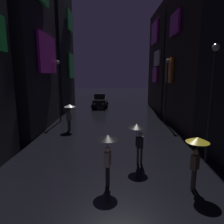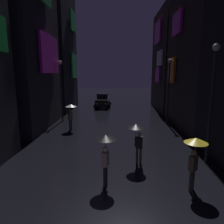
{
  "view_description": "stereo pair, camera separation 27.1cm",
  "coord_description": "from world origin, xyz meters",
  "px_view_note": "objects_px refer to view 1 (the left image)",
  "views": [
    {
      "loc": [
        0.02,
        -4.02,
        4.54
      ],
      "look_at": [
        0.0,
        8.56,
        2.14
      ],
      "focal_mm": 32.0,
      "sensor_mm": 36.0,
      "label": 1
    },
    {
      "loc": [
        0.3,
        -4.02,
        4.54
      ],
      "look_at": [
        0.0,
        8.56,
        2.14
      ],
      "focal_mm": 32.0,
      "sensor_mm": 36.0,
      "label": 2
    }
  ],
  "objects_px": {
    "car_distant": "(100,101)",
    "streetlamp_right_far": "(167,84)",
    "streetlamp_right_near": "(212,91)",
    "streetlamp_left_far": "(59,84)",
    "pedestrian_far_right_black": "(138,132)",
    "pedestrian_foreground_left_yellow": "(197,149)",
    "pedestrian_midstreet_centre_black": "(108,146)",
    "pedestrian_near_crossing_clear": "(70,110)"
  },
  "relations": [
    {
      "from": "pedestrian_midstreet_centre_black",
      "to": "car_distant",
      "type": "bearing_deg",
      "value": 94.3
    },
    {
      "from": "pedestrian_near_crossing_clear",
      "to": "car_distant",
      "type": "distance_m",
      "value": 11.65
    },
    {
      "from": "pedestrian_midstreet_centre_black",
      "to": "streetlamp_left_far",
      "type": "xyz_separation_m",
      "value": [
        -4.85,
        11.28,
        1.92
      ]
    },
    {
      "from": "pedestrian_foreground_left_yellow",
      "to": "streetlamp_right_far",
      "type": "xyz_separation_m",
      "value": [
        1.66,
        10.88,
        1.97
      ]
    },
    {
      "from": "streetlamp_right_far",
      "to": "pedestrian_midstreet_centre_black",
      "type": "bearing_deg",
      "value": -116.03
    },
    {
      "from": "streetlamp_right_near",
      "to": "streetlamp_right_far",
      "type": "height_order",
      "value": "streetlamp_right_near"
    },
    {
      "from": "streetlamp_left_far",
      "to": "pedestrian_far_right_black",
      "type": "bearing_deg",
      "value": -56.18
    },
    {
      "from": "pedestrian_foreground_left_yellow",
      "to": "car_distant",
      "type": "relative_size",
      "value": 0.51
    },
    {
      "from": "pedestrian_midstreet_centre_black",
      "to": "car_distant",
      "type": "height_order",
      "value": "pedestrian_midstreet_centre_black"
    },
    {
      "from": "pedestrian_near_crossing_clear",
      "to": "car_distant",
      "type": "height_order",
      "value": "pedestrian_near_crossing_clear"
    },
    {
      "from": "pedestrian_foreground_left_yellow",
      "to": "car_distant",
      "type": "distance_m",
      "value": 20.6
    },
    {
      "from": "pedestrian_foreground_left_yellow",
      "to": "pedestrian_far_right_black",
      "type": "bearing_deg",
      "value": 132.79
    },
    {
      "from": "pedestrian_far_right_black",
      "to": "pedestrian_foreground_left_yellow",
      "type": "distance_m",
      "value": 2.99
    },
    {
      "from": "pedestrian_far_right_black",
      "to": "car_distant",
      "type": "distance_m",
      "value": 18.04
    },
    {
      "from": "pedestrian_midstreet_centre_black",
      "to": "streetlamp_right_far",
      "type": "distance_m",
      "value": 11.9
    },
    {
      "from": "car_distant",
      "to": "streetlamp_right_far",
      "type": "bearing_deg",
      "value": -53.92
    },
    {
      "from": "pedestrian_midstreet_centre_black",
      "to": "pedestrian_foreground_left_yellow",
      "type": "height_order",
      "value": "same"
    },
    {
      "from": "pedestrian_midstreet_centre_black",
      "to": "streetlamp_right_far",
      "type": "bearing_deg",
      "value": 63.97
    },
    {
      "from": "pedestrian_far_right_black",
      "to": "pedestrian_midstreet_centre_black",
      "type": "relative_size",
      "value": 1.0
    },
    {
      "from": "pedestrian_far_right_black",
      "to": "streetlamp_right_near",
      "type": "relative_size",
      "value": 0.36
    },
    {
      "from": "pedestrian_far_right_black",
      "to": "car_distant",
      "type": "height_order",
      "value": "pedestrian_far_right_black"
    },
    {
      "from": "streetlamp_right_near",
      "to": "streetlamp_right_far",
      "type": "relative_size",
      "value": 1.02
    },
    {
      "from": "pedestrian_far_right_black",
      "to": "pedestrian_midstreet_centre_black",
      "type": "xyz_separation_m",
      "value": [
        -1.47,
        -1.86,
        0.0
      ]
    },
    {
      "from": "pedestrian_far_right_black",
      "to": "streetlamp_right_far",
      "type": "relative_size",
      "value": 0.36
    },
    {
      "from": "streetlamp_left_far",
      "to": "streetlamp_right_far",
      "type": "relative_size",
      "value": 0.99
    },
    {
      "from": "streetlamp_right_near",
      "to": "car_distant",
      "type": "bearing_deg",
      "value": 110.83
    },
    {
      "from": "pedestrian_foreground_left_yellow",
      "to": "streetlamp_right_far",
      "type": "distance_m",
      "value": 11.18
    },
    {
      "from": "streetlamp_right_near",
      "to": "streetlamp_left_far",
      "type": "relative_size",
      "value": 1.03
    },
    {
      "from": "pedestrian_midstreet_centre_black",
      "to": "streetlamp_right_near",
      "type": "bearing_deg",
      "value": 23.3
    },
    {
      "from": "streetlamp_left_far",
      "to": "pedestrian_foreground_left_yellow",
      "type": "bearing_deg",
      "value": -54.31
    },
    {
      "from": "streetlamp_right_near",
      "to": "pedestrian_foreground_left_yellow",
      "type": "bearing_deg",
      "value": -123.09
    },
    {
      "from": "pedestrian_far_right_black",
      "to": "car_distant",
      "type": "xyz_separation_m",
      "value": [
        -2.94,
        17.78,
        -0.74
      ]
    },
    {
      "from": "car_distant",
      "to": "streetlamp_right_far",
      "type": "distance_m",
      "value": 11.58
    },
    {
      "from": "pedestrian_midstreet_centre_black",
      "to": "streetlamp_left_far",
      "type": "relative_size",
      "value": 0.37
    },
    {
      "from": "pedestrian_midstreet_centre_black",
      "to": "streetlamp_left_far",
      "type": "distance_m",
      "value": 12.43
    },
    {
      "from": "pedestrian_far_right_black",
      "to": "pedestrian_foreground_left_yellow",
      "type": "height_order",
      "value": "same"
    },
    {
      "from": "pedestrian_far_right_black",
      "to": "pedestrian_near_crossing_clear",
      "type": "height_order",
      "value": "same"
    },
    {
      "from": "car_distant",
      "to": "streetlamp_right_near",
      "type": "distance_m",
      "value": 18.85
    },
    {
      "from": "streetlamp_right_near",
      "to": "pedestrian_far_right_black",
      "type": "bearing_deg",
      "value": -174.5
    },
    {
      "from": "pedestrian_far_right_black",
      "to": "streetlamp_right_near",
      "type": "height_order",
      "value": "streetlamp_right_near"
    },
    {
      "from": "pedestrian_far_right_black",
      "to": "streetlamp_right_far",
      "type": "xyz_separation_m",
      "value": [
        3.69,
        8.68,
        1.97
      ]
    },
    {
      "from": "pedestrian_near_crossing_clear",
      "to": "pedestrian_far_right_black",
      "type": "bearing_deg",
      "value": -53.01
    }
  ]
}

